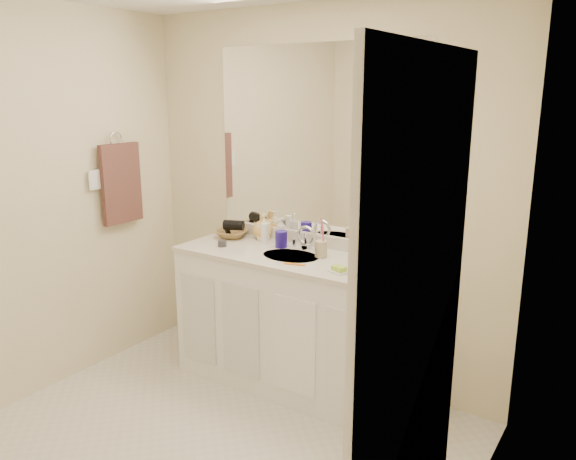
# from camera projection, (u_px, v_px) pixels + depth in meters

# --- Properties ---
(wall_back) EXTENTS (2.60, 0.02, 2.40)m
(wall_back) POSITION_uv_depth(u_px,v_px,m) (316.00, 197.00, 3.64)
(wall_back) COLOR beige
(wall_back) RESTS_ON floor
(wall_left) EXTENTS (0.02, 2.60, 2.40)m
(wall_left) POSITION_uv_depth(u_px,v_px,m) (11.00, 209.00, 3.28)
(wall_left) COLOR beige
(wall_left) RESTS_ON floor
(wall_right) EXTENTS (0.02, 2.60, 2.40)m
(wall_right) POSITION_uv_depth(u_px,v_px,m) (450.00, 297.00, 1.89)
(wall_right) COLOR beige
(wall_right) RESTS_ON floor
(vanity_cabinet) EXTENTS (1.50, 0.55, 0.85)m
(vanity_cabinet) POSITION_uv_depth(u_px,v_px,m) (292.00, 323.00, 3.60)
(vanity_cabinet) COLOR white
(vanity_cabinet) RESTS_ON floor
(countertop) EXTENTS (1.52, 0.57, 0.03)m
(countertop) POSITION_uv_depth(u_px,v_px,m) (292.00, 257.00, 3.50)
(countertop) COLOR silver
(countertop) RESTS_ON vanity_cabinet
(backsplash) EXTENTS (1.52, 0.03, 0.08)m
(backsplash) POSITION_uv_depth(u_px,v_px,m) (314.00, 240.00, 3.69)
(backsplash) COLOR silver
(backsplash) RESTS_ON countertop
(sink_basin) EXTENTS (0.37, 0.37, 0.02)m
(sink_basin) POSITION_uv_depth(u_px,v_px,m) (291.00, 257.00, 3.48)
(sink_basin) COLOR beige
(sink_basin) RESTS_ON countertop
(faucet) EXTENTS (0.02, 0.02, 0.11)m
(faucet) POSITION_uv_depth(u_px,v_px,m) (306.00, 241.00, 3.61)
(faucet) COLOR silver
(faucet) RESTS_ON countertop
(mirror) EXTENTS (1.48, 0.01, 1.20)m
(mirror) POSITION_uv_depth(u_px,v_px,m) (316.00, 142.00, 3.55)
(mirror) COLOR white
(mirror) RESTS_ON wall_back
(blue_mug) EXTENTS (0.09, 0.09, 0.11)m
(blue_mug) POSITION_uv_depth(u_px,v_px,m) (281.00, 239.00, 3.65)
(blue_mug) COLOR #251590
(blue_mug) RESTS_ON countertop
(tan_cup) EXTENTS (0.09, 0.09, 0.10)m
(tan_cup) POSITION_uv_depth(u_px,v_px,m) (321.00, 249.00, 3.44)
(tan_cup) COLOR #C1AE88
(tan_cup) RESTS_ON countertop
(toothbrush) EXTENTS (0.02, 0.04, 0.20)m
(toothbrush) POSITION_uv_depth(u_px,v_px,m) (323.00, 233.00, 3.41)
(toothbrush) COLOR #FF4368
(toothbrush) RESTS_ON tan_cup
(mouthwash_bottle) EXTENTS (0.10, 0.10, 0.20)m
(mouthwash_bottle) POSITION_uv_depth(u_px,v_px,m) (361.00, 247.00, 3.30)
(mouthwash_bottle) COLOR #0A7681
(mouthwash_bottle) RESTS_ON countertop
(soap_dish) EXTENTS (0.12, 0.10, 0.01)m
(soap_dish) POSITION_uv_depth(u_px,v_px,m) (339.00, 272.00, 3.15)
(soap_dish) COLOR white
(soap_dish) RESTS_ON countertop
(green_soap) EXTENTS (0.09, 0.07, 0.03)m
(green_soap) POSITION_uv_depth(u_px,v_px,m) (339.00, 269.00, 3.14)
(green_soap) COLOR #A7DB35
(green_soap) RESTS_ON soap_dish
(orange_comb) EXTENTS (0.13, 0.06, 0.01)m
(orange_comb) POSITION_uv_depth(u_px,v_px,m) (295.00, 264.00, 3.30)
(orange_comb) COLOR orange
(orange_comb) RESTS_ON countertop
(dark_jar) EXTENTS (0.06, 0.06, 0.04)m
(dark_jar) POSITION_uv_depth(u_px,v_px,m) (222.00, 243.00, 3.68)
(dark_jar) COLOR #323138
(dark_jar) RESTS_ON countertop
(extra_white_bottle) EXTENTS (0.05, 0.05, 0.14)m
(extra_white_bottle) POSITION_uv_depth(u_px,v_px,m) (264.00, 234.00, 3.73)
(extra_white_bottle) COLOR white
(extra_white_bottle) RESTS_ON countertop
(soap_bottle_white) EXTENTS (0.08, 0.08, 0.17)m
(soap_bottle_white) POSITION_uv_depth(u_px,v_px,m) (281.00, 231.00, 3.74)
(soap_bottle_white) COLOR white
(soap_bottle_white) RESTS_ON countertop
(soap_bottle_cream) EXTENTS (0.10, 0.10, 0.18)m
(soap_bottle_cream) POSITION_uv_depth(u_px,v_px,m) (264.00, 227.00, 3.83)
(soap_bottle_cream) COLOR #F8F4CA
(soap_bottle_cream) RESTS_ON countertop
(soap_bottle_yellow) EXTENTS (0.15, 0.15, 0.18)m
(soap_bottle_yellow) POSITION_uv_depth(u_px,v_px,m) (263.00, 226.00, 3.85)
(soap_bottle_yellow) COLOR #E7B359
(soap_bottle_yellow) RESTS_ON countertop
(wicker_basket) EXTENTS (0.27, 0.27, 0.05)m
(wicker_basket) POSITION_uv_depth(u_px,v_px,m) (232.00, 234.00, 3.90)
(wicker_basket) COLOR olive
(wicker_basket) RESTS_ON countertop
(hair_dryer) EXTENTS (0.16, 0.12, 0.07)m
(hair_dryer) POSITION_uv_depth(u_px,v_px,m) (234.00, 225.00, 3.87)
(hair_dryer) COLOR black
(hair_dryer) RESTS_ON wicker_basket
(towel_ring) EXTENTS (0.01, 0.11, 0.11)m
(towel_ring) POSITION_uv_depth(u_px,v_px,m) (116.00, 140.00, 3.81)
(towel_ring) COLOR silver
(towel_ring) RESTS_ON wall_left
(hand_towel) EXTENTS (0.04, 0.32, 0.55)m
(hand_towel) POSITION_uv_depth(u_px,v_px,m) (121.00, 184.00, 3.87)
(hand_towel) COLOR #361F1D
(hand_towel) RESTS_ON towel_ring
(switch_plate) EXTENTS (0.01, 0.08, 0.13)m
(switch_plate) POSITION_uv_depth(u_px,v_px,m) (94.00, 180.00, 3.71)
(switch_plate) COLOR white
(switch_plate) RESTS_ON wall_left
(door) EXTENTS (0.02, 0.82, 2.00)m
(door) POSITION_uv_depth(u_px,v_px,m) (410.00, 388.00, 1.70)
(door) COLOR white
(door) RESTS_ON floor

